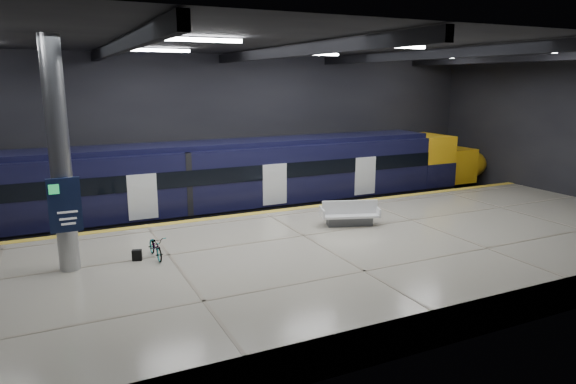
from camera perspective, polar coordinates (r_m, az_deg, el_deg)
ground at (r=20.26m, az=0.43°, el=-7.06°), size 30.00×30.00×0.00m
room_shell at (r=19.14m, az=0.45°, el=9.31°), size 30.10×16.10×8.05m
platform at (r=18.00m, az=3.96°, el=-7.78°), size 30.00×11.00×1.10m
safety_strip at (r=22.34m, az=-2.66°, el=-2.25°), size 30.00×0.40×0.01m
rails at (r=25.07m, az=-5.09°, el=-3.08°), size 30.00×1.52×0.16m
train at (r=24.59m, az=-5.39°, el=1.34°), size 29.40×2.84×3.79m
bench at (r=20.44m, az=6.86°, el=-2.71°), size 2.46×1.64×1.01m
bicycle at (r=17.17m, az=-14.49°, el=-5.90°), size 0.58×1.45×0.75m
pannier_bag at (r=17.14m, az=-16.43°, el=-6.75°), size 0.34×0.26×0.35m
info_column at (r=16.31m, az=-23.99°, el=3.27°), size 0.90×0.78×6.90m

